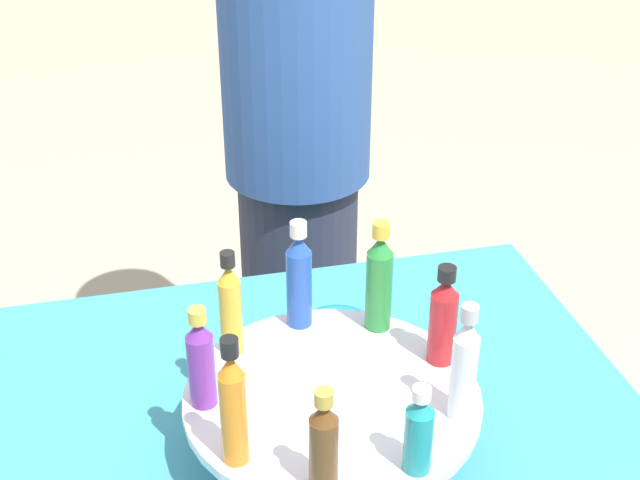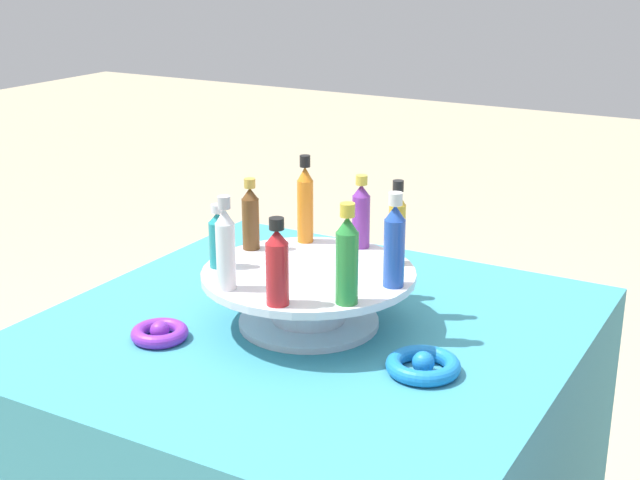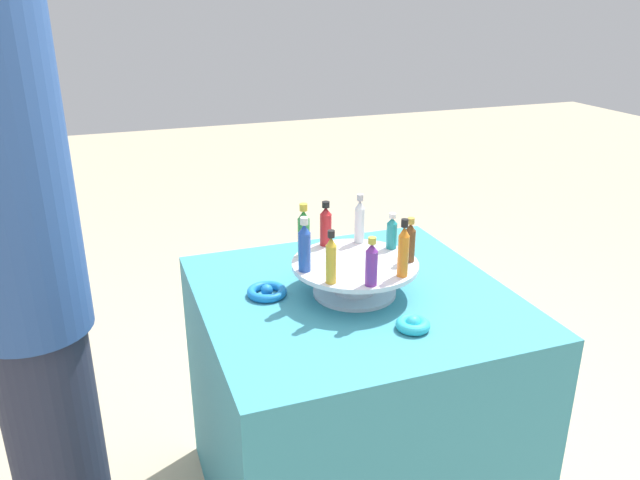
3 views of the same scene
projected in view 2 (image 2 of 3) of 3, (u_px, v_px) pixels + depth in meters
name	position (u px, v px, depth m)	size (l,w,h in m)	color
display_stand	(309.00, 291.00, 1.39)	(0.33, 0.33, 0.09)	silver
bottle_clear	(226.00, 247.00, 1.28)	(0.03, 0.03, 0.14)	silver
bottle_red	(277.00, 265.00, 1.23)	(0.03, 0.03, 0.13)	#B21E23
bottle_green	(347.00, 258.00, 1.23)	(0.03, 0.03, 0.15)	#288438
bottle_blue	(394.00, 244.00, 1.29)	(0.03, 0.03, 0.14)	#234CAD
bottle_gold	(397.00, 226.00, 1.39)	(0.03, 0.03, 0.14)	gold
bottle_purple	(361.00, 214.00, 1.47)	(0.03, 0.03, 0.12)	#702D93
bottle_orange	(305.00, 203.00, 1.49)	(0.03, 0.03, 0.15)	orange
bottle_brown	(251.00, 217.00, 1.46)	(0.03, 0.03, 0.12)	brown
bottle_teal	(218.00, 238.00, 1.38)	(0.03, 0.03, 0.10)	teal
ribbon_bow_blue	(423.00, 365.00, 1.24)	(0.11, 0.11, 0.03)	blue
ribbon_bow_teal	(345.00, 267.00, 1.61)	(0.08, 0.08, 0.04)	#2DB7CC
ribbon_bow_purple	(160.00, 333.00, 1.35)	(0.09, 0.09, 0.03)	purple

